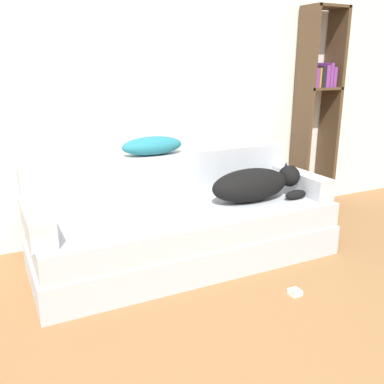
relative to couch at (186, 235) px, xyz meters
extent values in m
cube|color=silver|center=(-0.23, 0.75, 1.15)|extent=(8.03, 0.06, 2.70)
cube|color=#B2B7BC|center=(0.00, 0.00, -0.09)|extent=(2.20, 0.85, 0.23)
cube|color=#B2B7BC|center=(0.00, -0.01, 0.12)|extent=(2.16, 0.81, 0.18)
cube|color=#B2B7BC|center=(0.00, 0.35, 0.38)|extent=(2.16, 0.15, 0.34)
cube|color=#B2B7BC|center=(-1.03, -0.01, 0.29)|extent=(0.15, 0.66, 0.16)
cube|color=#B2B7BC|center=(1.03, -0.01, 0.29)|extent=(0.15, 0.66, 0.16)
ellipsoid|color=black|center=(0.51, -0.06, 0.33)|extent=(0.64, 0.27, 0.25)
sphere|color=black|center=(0.87, -0.06, 0.36)|extent=(0.17, 0.17, 0.17)
cone|color=black|center=(0.87, -0.10, 0.43)|extent=(0.06, 0.06, 0.08)
cone|color=black|center=(0.87, -0.01, 0.43)|extent=(0.06, 0.06, 0.08)
ellipsoid|color=black|center=(0.85, -0.18, 0.25)|extent=(0.19, 0.07, 0.08)
cube|color=silver|center=(-0.11, -0.07, 0.22)|extent=(0.39, 0.29, 0.02)
ellipsoid|color=teal|center=(-0.12, 0.34, 0.62)|extent=(0.47, 0.21, 0.14)
cube|color=#4C3823|center=(1.50, 0.57, 0.76)|extent=(0.04, 0.26, 1.92)
cube|color=#4C3823|center=(1.85, 0.57, 0.76)|extent=(0.04, 0.26, 1.92)
cube|color=#4C3823|center=(1.68, 0.57, 1.71)|extent=(0.37, 0.26, 0.02)
cube|color=#4C3823|center=(1.68, 0.57, 0.99)|extent=(0.37, 0.26, 0.02)
cube|color=#753384|center=(1.55, 0.55, 1.09)|extent=(0.03, 0.20, 0.17)
cube|color=olive|center=(1.58, 0.55, 1.09)|extent=(0.02, 0.20, 0.18)
cube|color=black|center=(1.62, 0.55, 1.10)|extent=(0.04, 0.20, 0.19)
cube|color=#753384|center=(1.67, 0.55, 1.10)|extent=(0.04, 0.20, 0.20)
cube|color=#753384|center=(1.72, 0.55, 1.11)|extent=(0.04, 0.20, 0.22)
cube|color=#753384|center=(1.76, 0.55, 1.09)|extent=(0.04, 0.20, 0.18)
cube|color=white|center=(0.41, -0.76, -0.18)|extent=(0.07, 0.07, 0.03)
camera|label=1|loc=(-1.26, -2.65, 1.22)|focal=40.00mm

